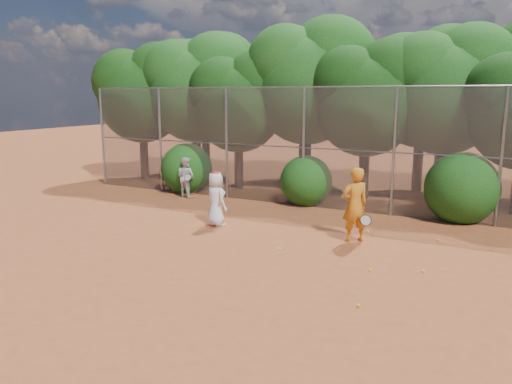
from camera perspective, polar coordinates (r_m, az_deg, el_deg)
The scene contains 23 objects.
ground at distance 11.57m, azimuth -1.26°, elevation -7.96°, with size 80.00×80.00×0.00m, color #974622.
fence_back at distance 16.59m, azimuth 8.29°, elevation 5.06°, with size 20.05×0.09×4.03m.
tree_0 at distance 22.94m, azimuth -12.80°, elevation 11.29°, with size 4.38×3.81×6.00m.
tree_1 at distance 21.84m, azimuth -6.79°, elevation 12.11°, with size 4.64×4.03×6.35m.
tree_2 at distance 19.94m, azimuth -1.85°, elevation 10.61°, with size 3.99×3.47×5.47m.
tree_3 at distance 19.80m, azimuth 6.14°, elevation 12.90°, with size 4.89×4.26×6.70m.
tree_4 at distance 18.44m, azimuth 12.77°, elevation 10.83°, with size 4.19×3.64×5.73m.
tree_5 at distance 18.77m, azimuth 21.00°, elevation 11.26°, with size 4.51×3.92×6.17m.
tree_9 at distance 24.32m, azimuth -5.71°, elevation 12.45°, with size 4.83×4.20×6.62m.
tree_10 at distance 22.22m, azimuth 5.79°, elevation 13.32°, with size 5.15×4.48×7.06m.
tree_11 at distance 20.49m, azimuth 18.72°, elevation 11.67°, with size 4.64×4.03×6.35m.
bush_0 at distance 19.66m, azimuth -7.94°, elevation 2.94°, with size 2.00×2.00×2.00m, color #144411.
bush_1 at distance 17.32m, azimuth 5.75°, elevation 1.53°, with size 1.80×1.80×1.80m, color #144411.
bush_2 at distance 16.18m, azimuth 22.47°, elevation 0.76°, with size 2.20×2.20×2.20m, color #144411.
player_yellow at distance 13.11m, azimuth 11.24°, elevation -1.45°, with size 0.94×0.83×1.95m.
player_teen at distance 14.46m, azimuth -4.61°, elevation -0.78°, with size 0.91×0.78×1.61m.
player_white at distance 18.64m, azimuth -8.03°, elevation 1.70°, with size 0.85×0.73×1.49m.
ball_0 at distance 11.21m, azimuth 12.90°, elevation -8.71°, with size 0.07×0.07×0.07m, color yellow.
ball_1 at distance 14.23m, azimuth 12.64°, elevation -4.40°, with size 0.07×0.07×0.07m, color yellow.
ball_2 at distance 9.43m, azimuth 11.63°, elevation -12.59°, with size 0.07×0.07×0.07m, color yellow.
ball_3 at distance 11.48m, azimuth 18.55°, elevation -8.55°, with size 0.07×0.07×0.07m, color yellow.
ball_4 at distance 12.37m, azimuth 2.71°, elevation -6.52°, with size 0.07×0.07×0.07m, color yellow.
ball_5 at distance 13.91m, azimuth 20.09°, elevation -5.19°, with size 0.07×0.07×0.07m, color yellow.
Camera 1 is at (5.22, -9.61, 3.81)m, focal length 35.00 mm.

